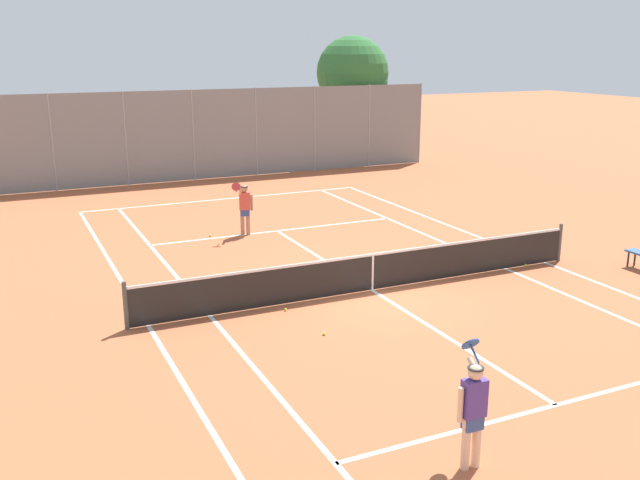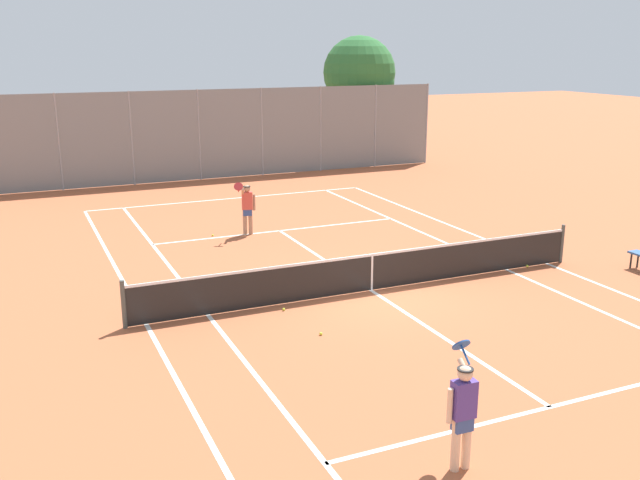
{
  "view_description": "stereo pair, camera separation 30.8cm",
  "coord_description": "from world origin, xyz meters",
  "px_view_note": "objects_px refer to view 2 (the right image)",
  "views": [
    {
      "loc": [
        -8.15,
        -14.55,
        5.86
      ],
      "look_at": [
        -0.73,
        1.5,
        1.0
      ],
      "focal_mm": 40.0,
      "sensor_mm": 36.0,
      "label": 1
    },
    {
      "loc": [
        -7.87,
        -14.68,
        5.86
      ],
      "look_at": [
        -0.73,
        1.5,
        1.0
      ],
      "focal_mm": 40.0,
      "sensor_mm": 36.0,
      "label": 2
    }
  ],
  "objects_px": {
    "loose_tennis_ball_0": "(321,334)",
    "loose_tennis_ball_4": "(213,235)",
    "player_near_side": "(463,410)",
    "loose_tennis_ball_1": "(284,309)",
    "loose_tennis_ball_2": "(527,266)",
    "player_far_left": "(247,206)",
    "tree_behind_left": "(362,75)",
    "tennis_net": "(372,271)"
  },
  "relations": [
    {
      "from": "loose_tennis_ball_0",
      "to": "loose_tennis_ball_4",
      "type": "height_order",
      "value": "same"
    },
    {
      "from": "player_near_side",
      "to": "loose_tennis_ball_1",
      "type": "xyz_separation_m",
      "value": [
        -0.06,
        6.87,
        -0.89
      ]
    },
    {
      "from": "loose_tennis_ball_2",
      "to": "loose_tennis_ball_0",
      "type": "bearing_deg",
      "value": -163.98
    },
    {
      "from": "loose_tennis_ball_1",
      "to": "loose_tennis_ball_4",
      "type": "distance_m",
      "value": 7.03
    },
    {
      "from": "loose_tennis_ball_4",
      "to": "player_far_left",
      "type": "bearing_deg",
      "value": -11.69
    },
    {
      "from": "tree_behind_left",
      "to": "tennis_net",
      "type": "bearing_deg",
      "value": -116.19
    },
    {
      "from": "player_far_left",
      "to": "tennis_net",
      "type": "bearing_deg",
      "value": -80.33
    },
    {
      "from": "loose_tennis_ball_0",
      "to": "tennis_net",
      "type": "bearing_deg",
      "value": 42.05
    },
    {
      "from": "tennis_net",
      "to": "loose_tennis_ball_4",
      "type": "relative_size",
      "value": 181.82
    },
    {
      "from": "player_near_side",
      "to": "loose_tennis_ball_4",
      "type": "distance_m",
      "value": 13.92
    },
    {
      "from": "loose_tennis_ball_0",
      "to": "player_far_left",
      "type": "bearing_deg",
      "value": 82.0
    },
    {
      "from": "loose_tennis_ball_0",
      "to": "tree_behind_left",
      "type": "height_order",
      "value": "tree_behind_left"
    },
    {
      "from": "player_far_left",
      "to": "tree_behind_left",
      "type": "xyz_separation_m",
      "value": [
        10.15,
        12.04,
        3.42
      ]
    },
    {
      "from": "loose_tennis_ball_1",
      "to": "tennis_net",
      "type": "bearing_deg",
      "value": 9.4
    },
    {
      "from": "loose_tennis_ball_4",
      "to": "tennis_net",
      "type": "bearing_deg",
      "value": -71.71
    },
    {
      "from": "tennis_net",
      "to": "player_near_side",
      "type": "relative_size",
      "value": 6.76
    },
    {
      "from": "loose_tennis_ball_1",
      "to": "loose_tennis_ball_2",
      "type": "xyz_separation_m",
      "value": [
        7.26,
        0.38,
        0.0
      ]
    },
    {
      "from": "tennis_net",
      "to": "loose_tennis_ball_2",
      "type": "distance_m",
      "value": 4.81
    },
    {
      "from": "player_near_side",
      "to": "loose_tennis_ball_2",
      "type": "height_order",
      "value": "player_near_side"
    },
    {
      "from": "loose_tennis_ball_2",
      "to": "tree_behind_left",
      "type": "bearing_deg",
      "value": 76.93
    },
    {
      "from": "player_far_left",
      "to": "loose_tennis_ball_4",
      "type": "relative_size",
      "value": 26.88
    },
    {
      "from": "player_far_left",
      "to": "loose_tennis_ball_2",
      "type": "bearing_deg",
      "value": -47.54
    },
    {
      "from": "tennis_net",
      "to": "loose_tennis_ball_4",
      "type": "distance_m",
      "value": 6.98
    },
    {
      "from": "loose_tennis_ball_2",
      "to": "loose_tennis_ball_4",
      "type": "bearing_deg",
      "value": 136.37
    },
    {
      "from": "loose_tennis_ball_1",
      "to": "loose_tennis_ball_2",
      "type": "height_order",
      "value": "same"
    },
    {
      "from": "player_far_left",
      "to": "tree_behind_left",
      "type": "relative_size",
      "value": 0.28
    },
    {
      "from": "tree_behind_left",
      "to": "loose_tennis_ball_0",
      "type": "bearing_deg",
      "value": -118.97
    },
    {
      "from": "tennis_net",
      "to": "loose_tennis_ball_1",
      "type": "distance_m",
      "value": 2.55
    },
    {
      "from": "loose_tennis_ball_4",
      "to": "loose_tennis_ball_0",
      "type": "bearing_deg",
      "value": -90.58
    },
    {
      "from": "loose_tennis_ball_4",
      "to": "tree_behind_left",
      "type": "distance_m",
      "value": 16.88
    },
    {
      "from": "player_far_left",
      "to": "loose_tennis_ball_4",
      "type": "bearing_deg",
      "value": 168.31
    },
    {
      "from": "tennis_net",
      "to": "loose_tennis_ball_2",
      "type": "bearing_deg",
      "value": -0.31
    },
    {
      "from": "tennis_net",
      "to": "loose_tennis_ball_0",
      "type": "xyz_separation_m",
      "value": [
        -2.27,
        -2.05,
        -0.48
      ]
    },
    {
      "from": "loose_tennis_ball_2",
      "to": "loose_tennis_ball_4",
      "type": "height_order",
      "value": "same"
    },
    {
      "from": "tennis_net",
      "to": "player_far_left",
      "type": "height_order",
      "value": "player_far_left"
    },
    {
      "from": "loose_tennis_ball_2",
      "to": "tree_behind_left",
      "type": "xyz_separation_m",
      "value": [
        4.29,
        18.46,
        4.32
      ]
    },
    {
      "from": "loose_tennis_ball_1",
      "to": "loose_tennis_ball_2",
      "type": "bearing_deg",
      "value": 3.03
    },
    {
      "from": "player_near_side",
      "to": "loose_tennis_ball_4",
      "type": "xyz_separation_m",
      "value": [
        0.23,
        13.89,
        -0.89
      ]
    },
    {
      "from": "player_far_left",
      "to": "loose_tennis_ball_1",
      "type": "xyz_separation_m",
      "value": [
        -1.39,
        -6.8,
        -0.89
      ]
    },
    {
      "from": "player_near_side",
      "to": "loose_tennis_ball_0",
      "type": "relative_size",
      "value": 26.88
    },
    {
      "from": "tennis_net",
      "to": "loose_tennis_ball_0",
      "type": "distance_m",
      "value": 3.1
    },
    {
      "from": "player_near_side",
      "to": "loose_tennis_ball_4",
      "type": "relative_size",
      "value": 26.88
    }
  ]
}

